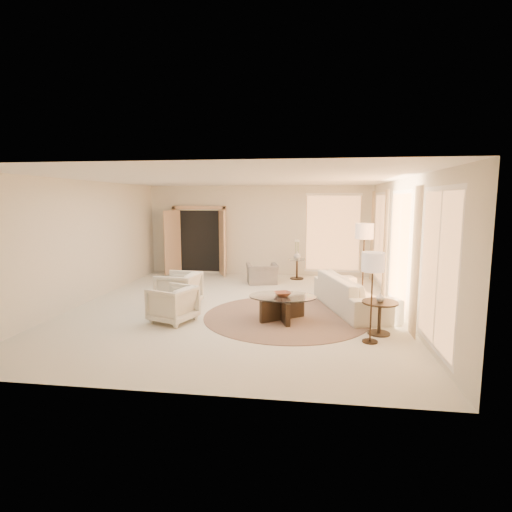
# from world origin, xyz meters

# --- Properties ---
(room) EXTENTS (7.04, 8.04, 2.83)m
(room) POSITION_xyz_m (0.00, 0.00, 1.40)
(room) COLOR beige
(room) RESTS_ON ground
(windows_right) EXTENTS (0.10, 6.40, 2.40)m
(windows_right) POSITION_xyz_m (3.45, 0.10, 1.35)
(windows_right) COLOR #F5A862
(windows_right) RESTS_ON room
(window_back_corner) EXTENTS (1.70, 0.10, 2.40)m
(window_back_corner) POSITION_xyz_m (2.30, 3.95, 1.35)
(window_back_corner) COLOR #F5A862
(window_back_corner) RESTS_ON room
(curtains_right) EXTENTS (0.06, 5.20, 2.60)m
(curtains_right) POSITION_xyz_m (3.40, 1.00, 1.30)
(curtains_right) COLOR tan
(curtains_right) RESTS_ON room
(french_doors) EXTENTS (1.95, 0.66, 2.16)m
(french_doors) POSITION_xyz_m (-1.90, 3.82, 1.07)
(french_doors) COLOR tan
(french_doors) RESTS_ON room
(area_rug) EXTENTS (3.72, 3.72, 0.01)m
(area_rug) POSITION_xyz_m (1.15, -0.55, 0.01)
(area_rug) COLOR #473127
(area_rug) RESTS_ON room
(sofa) EXTENTS (1.65, 2.70, 0.74)m
(sofa) POSITION_xyz_m (2.55, 0.15, 0.37)
(sofa) COLOR silver
(sofa) RESTS_ON room
(armchair_left) EXTENTS (0.86, 0.91, 0.85)m
(armchair_left) POSITION_xyz_m (-1.27, -0.09, 0.42)
(armchair_left) COLOR silver
(armchair_left) RESTS_ON room
(armchair_right) EXTENTS (0.93, 0.96, 0.78)m
(armchair_right) POSITION_xyz_m (-1.02, -1.20, 0.39)
(armchair_right) COLOR silver
(armchair_right) RESTS_ON room
(accent_chair) EXTENTS (0.96, 0.75, 0.75)m
(accent_chair) POSITION_xyz_m (0.27, 2.62, 0.37)
(accent_chair) COLOR gray
(accent_chair) RESTS_ON room
(coffee_table) EXTENTS (1.68, 1.68, 0.49)m
(coffee_table) POSITION_xyz_m (1.09, -0.80, 0.31)
(coffee_table) COLOR black
(coffee_table) RESTS_ON room
(end_table) EXTENTS (0.62, 0.62, 0.59)m
(end_table) POSITION_xyz_m (2.84, -1.41, 0.40)
(end_table) COLOR black
(end_table) RESTS_ON room
(side_table) EXTENTS (0.53, 0.53, 0.61)m
(side_table) POSITION_xyz_m (1.23, 3.40, 0.37)
(side_table) COLOR black
(side_table) RESTS_ON room
(floor_lamp_near) EXTENTS (0.44, 0.44, 1.80)m
(floor_lamp_near) POSITION_xyz_m (2.90, 1.39, 1.53)
(floor_lamp_near) COLOR black
(floor_lamp_near) RESTS_ON room
(floor_lamp_far) EXTENTS (0.37, 0.37, 1.52)m
(floor_lamp_far) POSITION_xyz_m (2.63, -1.85, 1.29)
(floor_lamp_far) COLOR black
(floor_lamp_far) RESTS_ON room
(bowl) EXTENTS (0.43, 0.43, 0.08)m
(bowl) POSITION_xyz_m (1.09, -0.80, 0.53)
(bowl) COLOR brown
(bowl) RESTS_ON coffee_table
(end_vase) EXTENTS (0.19, 0.19, 0.16)m
(end_vase) POSITION_xyz_m (2.84, -1.41, 0.67)
(end_vase) COLOR silver
(end_vase) RESTS_ON end_table
(side_vase) EXTENTS (0.27, 0.27, 0.23)m
(side_vase) POSITION_xyz_m (1.23, 3.40, 0.72)
(side_vase) COLOR silver
(side_vase) RESTS_ON side_table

